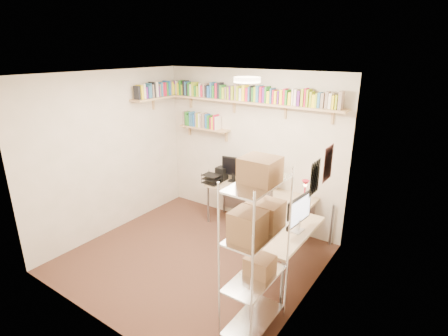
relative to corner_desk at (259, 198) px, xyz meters
The scene contains 6 objects.
ground 1.29m from the corner_desk, 115.83° to the right, with size 3.20×3.20×0.00m, color #42271C.
room_shell 1.40m from the corner_desk, 115.64° to the right, with size 3.24×3.04×2.52m.
wall_shelves 1.66m from the corner_desk, 161.38° to the left, with size 3.12×1.09×0.79m.
corner_desk is the anchor object (origin of this frame).
office_chair 0.34m from the corner_desk, 78.78° to the right, with size 0.50×0.51×0.93m.
wire_rack 1.95m from the corner_desk, 61.71° to the right, with size 0.37×0.75×1.88m.
Camera 1 is at (2.76, -3.23, 2.79)m, focal length 28.00 mm.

